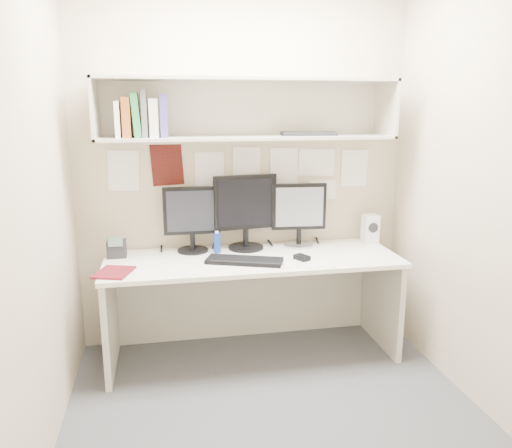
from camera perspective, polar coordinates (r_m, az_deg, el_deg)
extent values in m
cube|color=#444449|center=(3.16, 1.88, -20.00)|extent=(2.40, 2.00, 0.01)
cube|color=#BEAE91|center=(3.65, -1.41, 6.42)|extent=(2.40, 0.02, 2.60)
cube|color=#BEAE91|center=(1.74, 9.38, -1.30)|extent=(2.40, 0.02, 2.60)
cube|color=#BEAE91|center=(2.69, -23.78, 2.85)|extent=(0.02, 2.00, 2.60)
cube|color=#BEAE91|center=(3.17, 23.82, 4.26)|extent=(0.02, 2.00, 2.60)
cube|color=white|center=(3.43, -0.37, -4.05)|extent=(2.00, 0.70, 0.03)
cube|color=beige|center=(3.85, -1.25, -7.81)|extent=(1.96, 0.02, 0.70)
cube|color=beige|center=(3.44, -0.89, 9.85)|extent=(2.00, 0.38, 0.02)
cube|color=beige|center=(3.44, -0.91, 16.18)|extent=(2.00, 0.38, 0.02)
cube|color=beige|center=(3.61, -1.40, 13.02)|extent=(2.00, 0.02, 0.40)
cube|color=beige|center=(3.41, -17.94, 12.39)|extent=(0.02, 0.38, 0.40)
cube|color=beige|center=(3.73, 14.62, 12.61)|extent=(0.02, 0.38, 0.40)
cylinder|color=black|center=(3.59, -7.23, -2.99)|extent=(0.22, 0.22, 0.02)
cylinder|color=black|center=(3.57, -7.25, -2.03)|extent=(0.04, 0.04, 0.11)
cube|color=black|center=(3.53, -7.37, 1.52)|extent=(0.40, 0.04, 0.34)
cube|color=black|center=(3.51, -7.35, 1.46)|extent=(0.35, 0.01, 0.29)
cylinder|color=black|center=(3.63, -1.17, -2.68)|extent=(0.25, 0.25, 0.02)
cylinder|color=black|center=(3.61, -1.17, -1.57)|extent=(0.04, 0.04, 0.13)
cube|color=black|center=(3.56, -1.23, 2.51)|extent=(0.46, 0.10, 0.39)
cube|color=black|center=(3.54, -1.17, 2.45)|extent=(0.40, 0.06, 0.33)
cylinder|color=#A5A5AA|center=(3.71, 4.89, -2.38)|extent=(0.22, 0.22, 0.02)
cylinder|color=black|center=(3.69, 4.91, -1.44)|extent=(0.04, 0.04, 0.11)
cube|color=black|center=(3.66, 4.93, 2.00)|extent=(0.40, 0.07, 0.34)
cube|color=#BABABF|center=(3.64, 5.01, 1.94)|extent=(0.35, 0.03, 0.29)
cube|color=black|center=(3.31, -1.34, -4.21)|extent=(0.53, 0.34, 0.02)
cube|color=black|center=(3.37, 5.27, -3.83)|extent=(0.11, 0.12, 0.03)
cube|color=silver|center=(3.86, 12.91, -0.53)|extent=(0.11, 0.11, 0.21)
cylinder|color=black|center=(3.81, 13.26, -0.41)|extent=(0.08, 0.01, 0.08)
cylinder|color=navy|center=(3.52, -4.47, -2.17)|extent=(0.05, 0.05, 0.14)
cylinder|color=white|center=(3.50, -4.49, -0.97)|extent=(0.03, 0.03, 0.02)
cube|color=maroon|center=(3.22, -15.93, -5.34)|extent=(0.27, 0.29, 0.01)
cube|color=black|center=(3.54, -15.64, -2.73)|extent=(0.13, 0.11, 0.12)
cube|color=#4C6659|center=(3.47, -15.78, -1.98)|extent=(0.10, 0.01, 0.06)
cube|color=white|center=(3.37, -15.49, 11.42)|extent=(0.03, 0.19, 0.23)
cube|color=#95451B|center=(3.36, -14.56, 11.69)|extent=(0.05, 0.19, 0.25)
cube|color=#27763A|center=(3.36, -13.52, 11.96)|extent=(0.04, 0.19, 0.28)
cube|color=#504E53|center=(3.36, -12.64, 12.21)|extent=(0.03, 0.19, 0.30)
cube|color=silver|center=(3.36, -11.61, 11.77)|extent=(0.06, 0.19, 0.24)
cube|color=#413584|center=(3.36, -10.50, 12.03)|extent=(0.05, 0.19, 0.27)
cube|color=black|center=(3.53, 6.07, 10.25)|extent=(0.39, 0.18, 0.03)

